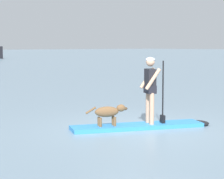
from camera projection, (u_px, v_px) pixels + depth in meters
ground_plane at (137, 128)px, 10.88m from camera, size 400.00×400.00×0.00m
paddleboard at (146, 126)px, 10.94m from camera, size 3.62×2.05×0.10m
person_paddler at (151, 86)px, 10.87m from camera, size 0.68×0.60×1.68m
dog at (109, 112)px, 10.62m from camera, size 1.01×0.50×0.52m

